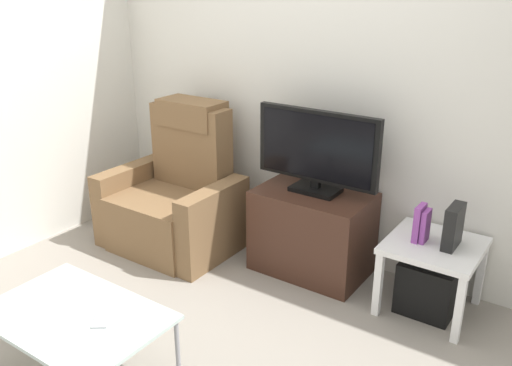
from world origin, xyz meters
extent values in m
plane|color=gray|center=(0.00, 0.00, 0.00)|extent=(6.40, 6.40, 0.00)
cube|color=silver|center=(0.00, 1.13, 1.30)|extent=(6.40, 0.06, 2.60)
cube|color=silver|center=(-1.88, 0.00, 1.30)|extent=(0.06, 4.48, 2.60)
cube|color=#3D2319|center=(0.10, 0.82, 0.29)|extent=(0.76, 0.50, 0.59)
cube|color=black|center=(0.10, 0.58, 0.41)|extent=(0.70, 0.02, 0.02)
cube|color=black|center=(0.10, 0.63, 0.44)|extent=(0.34, 0.11, 0.04)
cube|color=black|center=(0.10, 0.84, 0.60)|extent=(0.32, 0.20, 0.03)
cube|color=black|center=(0.10, 0.84, 0.64)|extent=(0.06, 0.04, 0.05)
cube|color=black|center=(0.10, 0.84, 0.90)|extent=(0.86, 0.05, 0.48)
cube|color=black|center=(0.10, 0.82, 0.90)|extent=(0.79, 0.01, 0.43)
cube|color=brown|center=(-0.96, 0.54, 0.21)|extent=(0.70, 0.72, 0.42)
cube|color=brown|center=(-0.96, 0.81, 0.73)|extent=(0.64, 0.20, 0.62)
cube|color=brown|center=(-0.96, 0.83, 0.98)|extent=(0.50, 0.26, 0.20)
cube|color=brown|center=(-1.38, 0.54, 0.28)|extent=(0.14, 0.68, 0.56)
cube|color=brown|center=(-0.54, 0.54, 0.28)|extent=(0.14, 0.68, 0.56)
cube|color=white|center=(0.93, 0.81, 0.44)|extent=(0.54, 0.54, 0.04)
cube|color=white|center=(0.70, 0.57, 0.21)|extent=(0.04, 0.04, 0.42)
cube|color=white|center=(1.17, 0.57, 0.21)|extent=(0.04, 0.04, 0.42)
cube|color=white|center=(0.70, 1.05, 0.21)|extent=(0.04, 0.04, 0.42)
cube|color=white|center=(1.17, 1.05, 0.21)|extent=(0.04, 0.04, 0.42)
cube|color=black|center=(0.93, 0.81, 0.17)|extent=(0.33, 0.33, 0.33)
cube|color=purple|center=(0.83, 0.79, 0.57)|extent=(0.04, 0.13, 0.22)
cube|color=purple|center=(0.87, 0.79, 0.56)|extent=(0.03, 0.11, 0.20)
cube|color=black|center=(1.02, 0.82, 0.58)|extent=(0.07, 0.20, 0.26)
cube|color=#B2C6C1|center=(-0.31, -0.83, 0.39)|extent=(0.90, 0.60, 0.02)
cylinder|color=gray|center=(-0.73, -0.56, 0.19)|extent=(0.02, 0.02, 0.38)
cylinder|color=gray|center=(0.11, -0.56, 0.19)|extent=(0.02, 0.02, 0.38)
cube|color=#B7B7BC|center=(-0.16, -0.78, 0.40)|extent=(0.15, 0.16, 0.01)
camera|label=1|loc=(1.69, -2.17, 1.94)|focal=38.02mm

